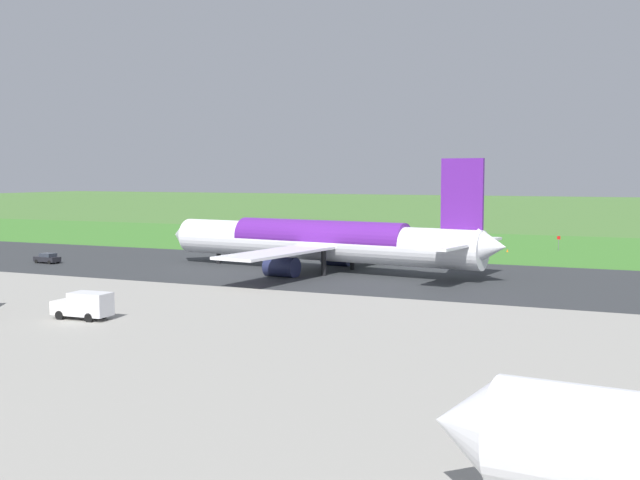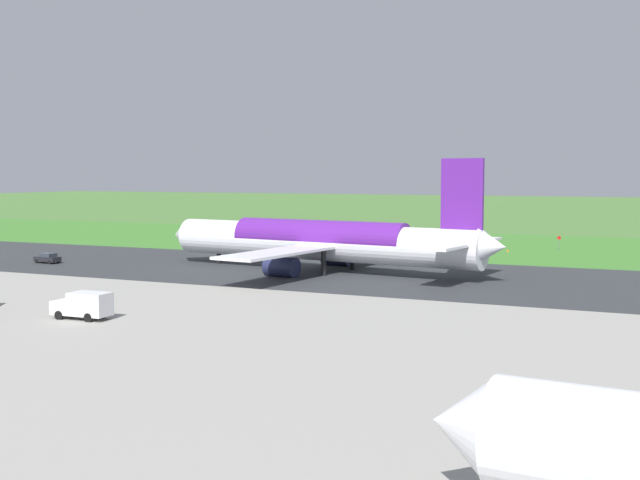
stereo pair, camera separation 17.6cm
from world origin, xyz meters
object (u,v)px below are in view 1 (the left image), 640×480
object	(u,v)px
no_stopping_sign	(559,242)
service_truck_fuel	(84,305)
service_car_followme	(47,258)
traffic_cone_orange	(507,251)
airliner_main	(322,241)

from	to	relation	value
no_stopping_sign	service_truck_fuel	bearing A→B (deg)	69.92
service_car_followme	no_stopping_sign	xyz separation A→B (m)	(-69.52, -53.48, 0.72)
service_truck_fuel	traffic_cone_orange	size ratio (longest dim) A/B	10.70
airliner_main	service_truck_fuel	world-z (taller)	airliner_main
no_stopping_sign	airliner_main	bearing A→B (deg)	59.75
service_car_followme	service_truck_fuel	world-z (taller)	service_truck_fuel
airliner_main	no_stopping_sign	distance (m)	52.79
airliner_main	service_car_followme	xyz separation A→B (m)	(42.97, 7.94, -3.51)
service_car_followme	traffic_cone_orange	size ratio (longest dim) A/B	7.89
airliner_main	service_car_followme	world-z (taller)	airliner_main
airliner_main	traffic_cone_orange	xyz separation A→B (m)	(-18.65, -39.00, -4.08)
traffic_cone_orange	service_truck_fuel	bearing A→B (deg)	73.40
airliner_main	traffic_cone_orange	distance (m)	43.42
airliner_main	service_car_followme	size ratio (longest dim) A/B	12.47
airliner_main	no_stopping_sign	bearing A→B (deg)	-120.25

